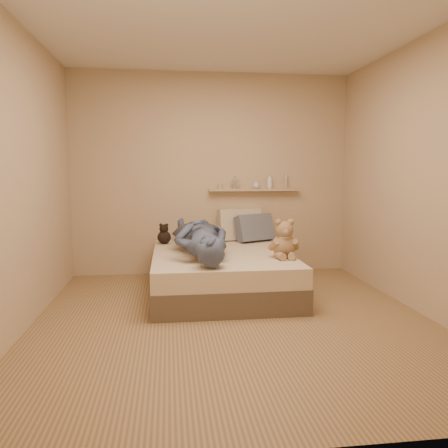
{
  "coord_description": "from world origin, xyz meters",
  "views": [
    {
      "loc": [
        -0.57,
        -3.81,
        1.35
      ],
      "look_at": [
        0.0,
        0.65,
        0.8
      ],
      "focal_mm": 35.0,
      "sensor_mm": 36.0,
      "label": 1
    }
  ],
  "objects": [
    {
      "name": "game_console",
      "position": [
        -0.26,
        0.43,
        0.61
      ],
      "size": [
        0.19,
        0.11,
        0.06
      ],
      "color": "#B2B5BA",
      "rests_on": "bed"
    },
    {
      "name": "dark_plush",
      "position": [
        -0.63,
        1.56,
        0.56
      ],
      "size": [
        0.17,
        0.17,
        0.26
      ],
      "color": "black",
      "rests_on": "bed"
    },
    {
      "name": "shelf_bottles",
      "position": [
        0.57,
        1.84,
        1.19
      ],
      "size": [
        0.93,
        0.11,
        0.19
      ],
      "color": "#B2AD99",
      "rests_on": "wall_shelf"
    },
    {
      "name": "pillow_cream",
      "position": [
        0.35,
        1.76,
        0.65
      ],
      "size": [
        0.58,
        0.29,
        0.42
      ],
      "primitive_type": "cube",
      "rotation": [
        -0.15,
        0.0,
        0.14
      ],
      "color": "beige",
      "rests_on": "bed"
    },
    {
      "name": "wall_shelf",
      "position": [
        0.55,
        1.84,
        1.1
      ],
      "size": [
        1.2,
        0.12,
        0.03
      ],
      "primitive_type": "cube",
      "color": "tan",
      "rests_on": "wall_back"
    },
    {
      "name": "pillow_grey",
      "position": [
        0.52,
        1.62,
        0.62
      ],
      "size": [
        0.56,
        0.43,
        0.37
      ],
      "primitive_type": "cube",
      "rotation": [
        -0.34,
        0.0,
        0.42
      ],
      "color": "slate",
      "rests_on": "bed"
    },
    {
      "name": "bed",
      "position": [
        0.0,
        0.93,
        0.22
      ],
      "size": [
        1.5,
        1.9,
        0.45
      ],
      "color": "brown",
      "rests_on": "floor"
    },
    {
      "name": "room",
      "position": [
        0.0,
        0.0,
        1.3
      ],
      "size": [
        3.8,
        3.8,
        3.8
      ],
      "color": "#9A774F",
      "rests_on": "ground"
    },
    {
      "name": "person",
      "position": [
        -0.24,
        0.83,
        0.65
      ],
      "size": [
        0.68,
        1.66,
        0.39
      ],
      "primitive_type": "imported",
      "rotation": [
        0.0,
        0.0,
        3.19
      ],
      "color": "#46556E",
      "rests_on": "bed"
    },
    {
      "name": "teddy_bear",
      "position": [
        0.62,
        0.54,
        0.62
      ],
      "size": [
        0.34,
        0.32,
        0.41
      ],
      "color": "#A5835A",
      "rests_on": "bed"
    }
  ]
}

